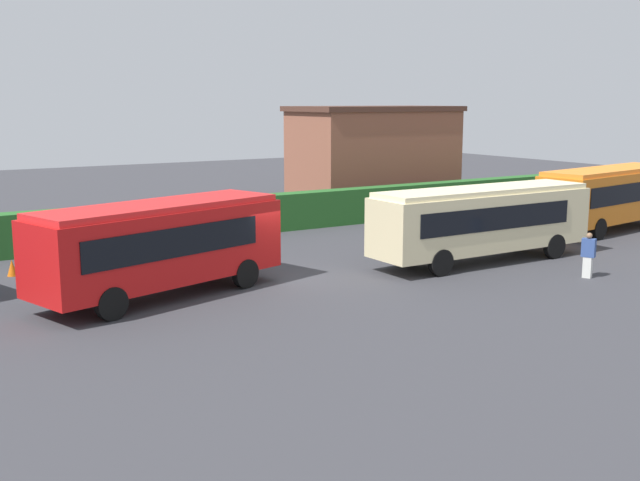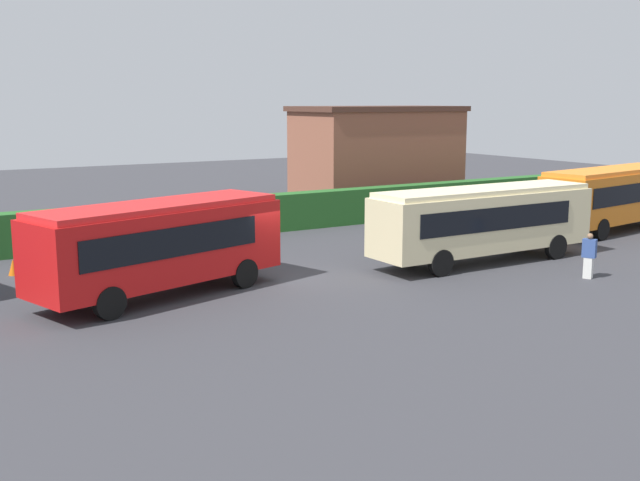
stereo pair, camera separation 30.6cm
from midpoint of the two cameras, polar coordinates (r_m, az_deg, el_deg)
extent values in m
plane|color=#38383D|center=(27.75, -3.17, -2.81)|extent=(102.50, 102.50, 0.00)
cube|color=red|center=(25.38, -11.48, -0.30)|extent=(8.88, 4.82, 2.33)
cube|color=red|center=(25.19, -11.58, 2.53)|extent=(8.58, 4.56, 0.20)
cube|color=black|center=(26.21, -13.69, 0.56)|extent=(6.38, 1.90, 0.93)
cube|color=black|center=(24.14, -10.27, -0.12)|extent=(6.38, 1.90, 0.93)
cube|color=black|center=(28.02, -4.45, 1.45)|extent=(0.62, 2.01, 0.98)
cube|color=silver|center=(27.92, -4.47, 2.88)|extent=(0.43, 1.35, 0.28)
cylinder|color=black|center=(28.10, -8.47, -1.70)|extent=(1.04, 0.55, 1.00)
cylinder|color=black|center=(26.37, -5.25, -2.43)|extent=(1.04, 0.55, 1.00)
cylinder|color=black|center=(25.20, -17.80, -3.49)|extent=(1.04, 0.55, 1.00)
cylinder|color=black|center=(23.25, -14.91, -4.48)|extent=(1.04, 0.55, 1.00)
sphere|color=silver|center=(28.73, -5.35, -0.56)|extent=(0.22, 0.22, 0.22)
sphere|color=silver|center=(27.73, -3.41, -0.93)|extent=(0.22, 0.22, 0.22)
cube|color=beige|center=(30.84, 12.24, 1.42)|extent=(9.66, 2.32, 2.20)
cube|color=#F8E8B2|center=(30.68, 12.32, 3.64)|extent=(9.37, 2.14, 0.20)
cube|color=black|center=(31.45, 10.39, 2.14)|extent=(7.53, 0.05, 0.88)
cube|color=black|center=(29.77, 13.39, 1.57)|extent=(7.53, 0.05, 0.88)
cube|color=black|center=(34.30, 18.14, 2.47)|extent=(0.04, 1.90, 0.93)
cube|color=silver|center=(34.22, 18.20, 3.56)|extent=(0.04, 1.27, 0.28)
cylinder|color=black|center=(33.85, 14.61, 0.12)|extent=(1.00, 0.28, 1.00)
cylinder|color=black|center=(32.45, 17.28, -0.44)|extent=(1.00, 0.28, 1.00)
cylinder|color=black|center=(29.89, 6.59, -0.93)|extent=(1.00, 0.28, 1.00)
cylinder|color=black|center=(28.29, 9.22, -1.64)|extent=(1.00, 0.28, 1.00)
sphere|color=silver|center=(34.87, 17.27, 0.95)|extent=(0.22, 0.22, 0.22)
sphere|color=silver|center=(34.05, 18.87, 0.64)|extent=(0.22, 0.22, 0.22)
cube|color=orange|center=(40.23, 21.00, 3.08)|extent=(9.25, 3.73, 2.30)
cube|color=orange|center=(40.10, 21.12, 4.85)|extent=(8.95, 3.50, 0.20)
cube|color=black|center=(40.56, 19.29, 3.63)|extent=(6.94, 1.06, 0.92)
cube|color=black|center=(39.35, 22.38, 3.24)|extent=(6.94, 1.06, 0.92)
cylinder|color=black|center=(43.34, 21.42, 1.92)|extent=(1.03, 0.42, 1.00)
cylinder|color=black|center=(38.59, 17.39, 1.21)|extent=(1.03, 0.42, 1.00)
cylinder|color=black|center=(37.44, 20.27, 0.77)|extent=(1.03, 0.42, 1.00)
cube|color=silver|center=(29.32, 19.48, -1.92)|extent=(0.34, 0.37, 0.76)
cube|color=#334C8C|center=(29.19, 19.56, -0.55)|extent=(0.43, 0.53, 0.67)
sphere|color=#8C6647|center=(29.11, 19.61, 0.30)|extent=(0.21, 0.21, 0.21)
cube|color=#266025|center=(35.61, -10.03, 1.45)|extent=(63.25, 1.01, 1.80)
cube|color=brown|center=(46.11, 4.42, 5.98)|extent=(9.33, 5.12, 5.66)
cube|color=#4C2D23|center=(45.98, 4.47, 9.68)|extent=(9.70, 5.32, 0.30)
cone|color=orange|center=(30.25, -21.45, -1.84)|extent=(0.36, 0.36, 0.60)
camera|label=1|loc=(0.15, -89.69, 0.06)|focal=43.33mm
camera|label=2|loc=(0.15, 90.31, -0.06)|focal=43.33mm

